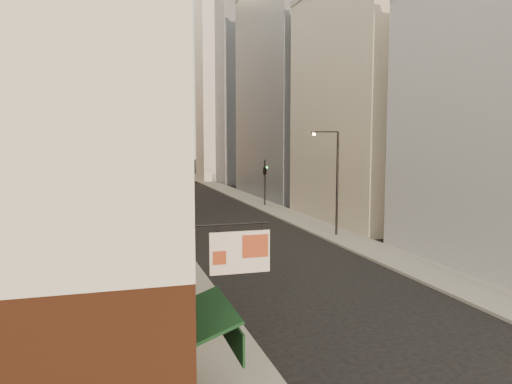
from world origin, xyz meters
name	(u,v)px	position (x,y,z in m)	size (l,w,h in m)	color
sidewalk_left	(135,196)	(-6.50, 55.00, 0.07)	(3.00, 140.00, 0.15)	#9C9C90
sidewalk_right	(235,193)	(6.50, 55.00, 0.07)	(3.00, 140.00, 0.15)	#9C9C90
near_building_left	(69,170)	(-10.99, 9.00, 6.02)	(8.30, 23.04, 12.30)	#532A17
left_bldg_beige	(70,126)	(-12.00, 26.00, 8.00)	(8.00, 12.00, 16.00)	tan
left_bldg_grey	(81,110)	(-12.00, 42.00, 10.00)	(8.00, 16.00, 20.00)	#9E9DA3
left_bldg_tan	(88,130)	(-12.00, 60.00, 8.50)	(8.00, 18.00, 17.00)	#8F7353
left_bldg_wingrid	(91,111)	(-12.00, 80.00, 12.00)	(8.00, 20.00, 24.00)	gray
right_bldg_beige	(366,106)	(12.00, 30.00, 10.00)	(8.00, 16.00, 20.00)	tan
right_bldg_wingrid	(287,93)	(12.00, 50.00, 13.00)	(8.00, 20.00, 26.00)	gray
highrise	(265,36)	(18.00, 78.00, 25.66)	(21.00, 23.00, 51.20)	gray
clock_tower	(151,87)	(-1.00, 92.00, 17.63)	(14.00, 14.00, 44.90)	#8F7353
white_tower	(221,75)	(10.00, 78.00, 18.61)	(8.00, 8.00, 41.50)	silver
streetlamp_mid	(334,177)	(6.13, 23.81, 4.41)	(1.94, 0.85, 7.73)	black
traffic_light_left	(139,181)	(-7.05, 35.52, 3.52)	(0.59, 0.51, 5.00)	black
traffic_light_right	(265,170)	(6.46, 41.57, 3.96)	(0.90, 0.90, 5.00)	black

